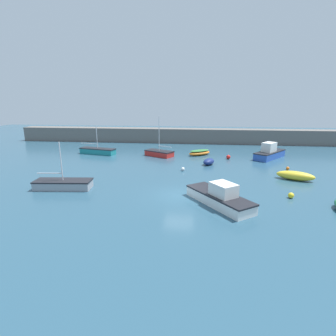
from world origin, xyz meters
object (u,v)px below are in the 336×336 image
Objects in this scene: sailboat_tall_mast at (159,153)px; mooring_buoy_white at (183,169)px; sailboat_short_mast at (63,184)px; mooring_buoy_yellow at (291,195)px; motorboat_grey_hull at (269,153)px; mooring_buoy_orange at (288,168)px; sailboat_twin_hulled at (98,151)px; motorboat_with_cabin at (220,197)px; rowboat_white_midwater at (295,176)px; rowboat_with_red_cover at (199,152)px; dinghy_near_pier at (209,162)px; mooring_buoy_red at (228,157)px.

mooring_buoy_white is at bearing 146.15° from sailboat_tall_mast.
sailboat_tall_mast is at bearing 61.27° from sailboat_short_mast.
sailboat_short_mast is 19.64m from mooring_buoy_yellow.
mooring_buoy_white is at bearing 140.93° from mooring_buoy_yellow.
motorboat_grey_hull is 15.50× the size of mooring_buoy_orange.
motorboat_with_cabin is at bearing -34.12° from sailboat_twin_hulled.
motorboat_with_cabin is (-8.01, -7.39, 0.17)m from rowboat_white_midwater.
rowboat_white_midwater is at bearing 176.57° from sailboat_tall_mast.
mooring_buoy_white is at bearing 30.09° from sailboat_short_mast.
sailboat_twin_hulled is at bearing 179.65° from rowboat_white_midwater.
sailboat_short_mast is 0.88× the size of motorboat_grey_hull.
rowboat_white_midwater is (21.75, 5.19, 0.02)m from sailboat_short_mast.
motorboat_grey_hull is (24.55, -0.14, 0.31)m from sailboat_twin_hulled.
sailboat_tall_mast is (-5.73, -1.30, 0.03)m from rowboat_with_red_cover.
rowboat_with_red_cover is 9.60m from motorboat_grey_hull.
sailboat_short_mast is 1.38× the size of rowboat_white_midwater.
sailboat_twin_hulled reaches higher than mooring_buoy_white.
sailboat_short_mast reaches higher than mooring_buoy_white.
sailboat_short_mast is at bearing 163.78° from motorboat_grey_hull.
sailboat_twin_hulled is at bearing 100.71° from dinghy_near_pier.
motorboat_grey_hull is at bearing 34.95° from mooring_buoy_white.
mooring_buoy_orange is (22.29, 9.16, -0.23)m from sailboat_short_mast.
dinghy_near_pier is 10.02m from rowboat_white_midwater.
mooring_buoy_red reaches higher than mooring_buoy_orange.
dinghy_near_pier is 8.20m from sailboat_tall_mast.
mooring_buoy_orange is at bearing 74.09° from mooring_buoy_yellow.
dinghy_near_pier is at bearing 170.33° from mooring_buoy_orange.
motorboat_grey_hull is at bearing 94.65° from mooring_buoy_orange.
sailboat_tall_mast is at bearing 129.42° from motorboat_grey_hull.
dinghy_near_pier is at bearing -115.53° from rowboat_with_red_cover.
rowboat_with_red_cover is at bearing 78.22° from mooring_buoy_white.
rowboat_white_midwater reaches higher than mooring_buoy_yellow.
sailboat_short_mast is at bearing -144.06° from rowboat_white_midwater.
dinghy_near_pier reaches higher than mooring_buoy_white.
sailboat_tall_mast is at bearing 174.81° from mooring_buoy_red.
dinghy_near_pier is 16.86m from sailboat_twin_hulled.
sailboat_tall_mast is 15.28m from motorboat_grey_hull.
mooring_buoy_red is (-6.15, 5.12, 0.09)m from mooring_buoy_orange.
mooring_buoy_yellow is at bearing -89.17° from rowboat_white_midwater.
sailboat_tall_mast is at bearing 130.67° from mooring_buoy_yellow.
mooring_buoy_orange is 9.66m from mooring_buoy_yellow.
sailboat_tall_mast is 14.76× the size of mooring_buoy_orange.
rowboat_with_red_cover is 9.73× the size of mooring_buoy_orange.
mooring_buoy_orange is (10.04, -7.30, -0.20)m from rowboat_with_red_cover.
mooring_buoy_orange is (0.51, -6.24, -0.57)m from motorboat_grey_hull.
rowboat_with_red_cover is at bearing 144.00° from mooring_buoy_orange.
sailboat_twin_hulled is at bearing 148.25° from mooring_buoy_white.
rowboat_with_red_cover is at bearing 47.86° from sailboat_short_mast.
mooring_buoy_red is (18.92, -1.25, -0.17)m from sailboat_twin_hulled.
sailboat_short_mast reaches higher than mooring_buoy_red.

